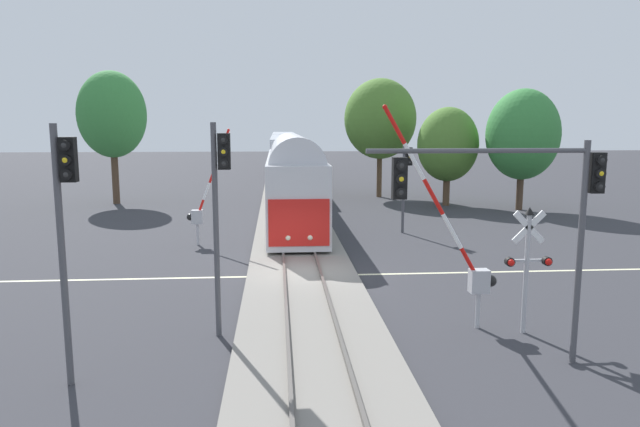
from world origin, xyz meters
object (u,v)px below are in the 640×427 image
at_px(crossing_gate_far, 200,208).
at_px(pine_left_background, 112,115).
at_px(elm_centre_background, 380,119).
at_px(traffic_signal_far_side, 406,172).
at_px(crossing_gate_near, 468,259).
at_px(oak_far_right, 448,145).
at_px(crossing_signal_mast, 528,257).
at_px(commuter_train, 287,159).
at_px(traffic_signal_near_left, 65,214).
at_px(traffic_signal_median, 220,196).
at_px(traffic_signal_near_right, 521,196).
at_px(maple_right_background, 523,135).

bearing_deg(crossing_gate_far, pine_left_background, 117.82).
distance_m(crossing_gate_far, elm_centre_background, 23.11).
height_order(traffic_signal_far_side, pine_left_background, pine_left_background).
height_order(crossing_gate_near, oak_far_right, oak_far_right).
height_order(crossing_signal_mast, crossing_gate_far, crossing_gate_far).
xyz_separation_m(commuter_train, crossing_gate_far, (-4.86, -28.32, -0.81)).
distance_m(elm_centre_background, pine_left_background, 21.23).
bearing_deg(traffic_signal_near_left, crossing_gate_near, 16.26).
xyz_separation_m(crossing_gate_near, traffic_signal_median, (-7.21, -0.10, 1.96)).
height_order(commuter_train, crossing_gate_far, crossing_gate_far).
bearing_deg(traffic_signal_near_right, crossing_signal_mast, 60.05).
bearing_deg(oak_far_right, elm_centre_background, 127.02).
bearing_deg(pine_left_background, traffic_signal_near_left, -76.54).
bearing_deg(pine_left_background, commuter_train, 42.12).
bearing_deg(crossing_signal_mast, crossing_gate_far, 129.64).
height_order(crossing_signal_mast, oak_far_right, oak_far_right).
height_order(crossing_gate_far, traffic_signal_far_side, crossing_gate_far).
xyz_separation_m(traffic_signal_far_side, oak_far_right, (5.58, 10.87, 1.16)).
distance_m(traffic_signal_far_side, elm_centre_background, 16.73).
bearing_deg(crossing_gate_far, traffic_signal_median, -79.94).
relative_size(crossing_gate_near, elm_centre_background, 0.67).
relative_size(commuter_train, elm_centre_background, 6.89).
xyz_separation_m(traffic_signal_near_left, traffic_signal_far_side, (11.96, 18.33, -0.63)).
height_order(commuter_train, crossing_gate_near, crossing_gate_near).
height_order(elm_centre_background, maple_right_background, elm_centre_background).
bearing_deg(commuter_train, elm_centre_background, -51.01).
bearing_deg(traffic_signal_near_right, oak_far_right, 76.69).
relative_size(commuter_train, pine_left_background, 6.73).
distance_m(crossing_gate_far, traffic_signal_near_left, 16.01).
bearing_deg(traffic_signal_far_side, crossing_signal_mast, -90.06).
height_order(crossing_signal_mast, maple_right_background, maple_right_background).
distance_m(traffic_signal_far_side, pine_left_background, 24.18).
height_order(commuter_train, traffic_signal_median, traffic_signal_median).
relative_size(elm_centre_background, maple_right_background, 1.15).
bearing_deg(crossing_gate_far, crossing_gate_near, -53.46).
bearing_deg(traffic_signal_near_right, crossing_gate_near, 97.43).
relative_size(traffic_signal_far_side, maple_right_background, 0.60).
bearing_deg(traffic_signal_median, pine_left_background, 110.42).
xyz_separation_m(crossing_signal_mast, traffic_signal_near_right, (-1.22, -2.12, 2.05)).
relative_size(traffic_signal_median, traffic_signal_far_side, 1.20).
relative_size(crossing_signal_mast, pine_left_background, 0.37).
bearing_deg(elm_centre_background, traffic_signal_far_side, -94.98).
bearing_deg(crossing_gate_far, traffic_signal_near_left, -93.18).
relative_size(crossing_gate_far, maple_right_background, 0.68).
distance_m(traffic_signal_near_right, pine_left_background, 36.71).
bearing_deg(traffic_signal_median, traffic_signal_near_left, -137.27).
relative_size(crossing_gate_near, traffic_signal_far_side, 1.29).
bearing_deg(traffic_signal_far_side, traffic_signal_median, -119.72).
bearing_deg(crossing_gate_far, traffic_signal_near_right, -57.55).
height_order(crossing_signal_mast, traffic_signal_median, traffic_signal_median).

